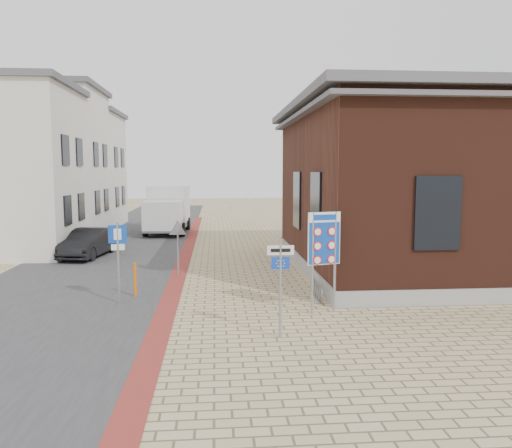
{
  "coord_description": "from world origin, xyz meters",
  "views": [
    {
      "loc": [
        -0.55,
        -13.21,
        4.06
      ],
      "look_at": [
        0.86,
        4.01,
        2.2
      ],
      "focal_mm": 35.0,
      "sensor_mm": 36.0,
      "label": 1
    }
  ],
  "objects": [
    {
      "name": "sedan",
      "position": [
        -6.5,
        10.55,
        0.67
      ],
      "size": [
        2.06,
        4.25,
        1.34
      ],
      "primitive_type": "imported",
      "rotation": [
        0.0,
        0.0,
        -0.16
      ],
      "color": "black",
      "rests_on": "ground"
    },
    {
      "name": "townhouse_far",
      "position": [
        -10.99,
        24.0,
        4.17
      ],
      "size": [
        7.4,
        6.4,
        8.3
      ],
      "color": "silver",
      "rests_on": "ground"
    },
    {
      "name": "parking_sign",
      "position": [
        -3.5,
        2.0,
        1.7
      ],
      "size": [
        0.55,
        0.1,
        2.5
      ],
      "rotation": [
        0.0,
        0.0,
        0.11
      ],
      "color": "gray",
      "rests_on": "ground"
    },
    {
      "name": "road_strip",
      "position": [
        -5.5,
        15.0,
        0.01
      ],
      "size": [
        7.0,
        60.0,
        0.02
      ],
      "primitive_type": "cube",
      "color": "#38383A",
      "rests_on": "ground"
    },
    {
      "name": "border_sign",
      "position": [
        2.5,
        0.5,
        2.09
      ],
      "size": [
        0.97,
        0.29,
        2.9
      ],
      "rotation": [
        0.0,
        0.0,
        0.25
      ],
      "color": "gray",
      "rests_on": "ground"
    },
    {
      "name": "brick_building",
      "position": [
        8.99,
        7.0,
        3.49
      ],
      "size": [
        13.0,
        13.0,
        6.8
      ],
      "color": "gray",
      "rests_on": "ground"
    },
    {
      "name": "curb_strip",
      "position": [
        -2.0,
        10.0,
        0.01
      ],
      "size": [
        0.6,
        40.0,
        0.02
      ],
      "primitive_type": "cube",
      "color": "maroon",
      "rests_on": "ground"
    },
    {
      "name": "ground",
      "position": [
        0.0,
        0.0,
        0.0
      ],
      "size": [
        120.0,
        120.0,
        0.0
      ],
      "primitive_type": "plane",
      "color": "tan",
      "rests_on": "ground"
    },
    {
      "name": "yield_sign",
      "position": [
        -2.0,
        6.0,
        1.6
      ],
      "size": [
        0.75,
        0.08,
        2.12
      ],
      "rotation": [
        0.0,
        0.0,
        0.02
      ],
      "color": "gray",
      "rests_on": "ground"
    },
    {
      "name": "bollard",
      "position": [
        -3.14,
        2.8,
        0.55
      ],
      "size": [
        0.12,
        0.12,
        1.11
      ],
      "primitive_type": "cylinder",
      "rotation": [
        0.0,
        0.0,
        0.18
      ],
      "color": "orange",
      "rests_on": "ground"
    },
    {
      "name": "townhouse_mid",
      "position": [
        -10.99,
        18.0,
        4.57
      ],
      "size": [
        7.4,
        6.4,
        9.1
      ],
      "color": "silver",
      "rests_on": "ground"
    },
    {
      "name": "bike_rack",
      "position": [
        2.65,
        2.2,
        0.26
      ],
      "size": [
        0.08,
        1.8,
        0.6
      ],
      "color": "slate",
      "rests_on": "ground"
    },
    {
      "name": "essen_sign",
      "position": [
        1.0,
        -1.5,
        1.6
      ],
      "size": [
        0.65,
        0.07,
        2.42
      ],
      "rotation": [
        0.0,
        0.0,
        0.0
      ],
      "color": "gray",
      "rests_on": "ground"
    },
    {
      "name": "box_truck",
      "position": [
        -3.63,
        19.49,
        1.59
      ],
      "size": [
        2.7,
        5.96,
        3.07
      ],
      "rotation": [
        0.0,
        0.0,
        -0.04
      ],
      "color": "slate",
      "rests_on": "ground"
    }
  ]
}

